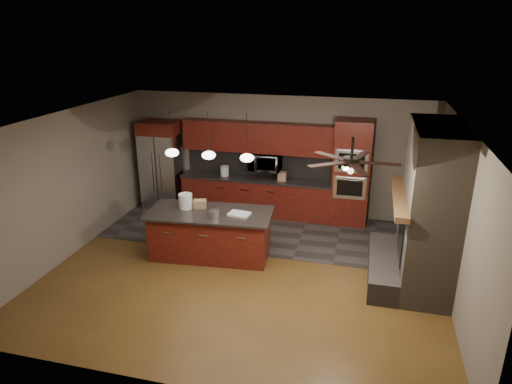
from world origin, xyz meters
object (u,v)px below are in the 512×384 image
(paint_can, at_px, (214,214))
(cardboard_box, at_px, (200,204))
(counter_box, at_px, (282,176))
(paint_tray, at_px, (239,214))
(microwave, at_px, (265,162))
(oven_tower, at_px, (351,173))
(kitchen_island, at_px, (210,234))
(counter_bucket, at_px, (225,171))
(refrigerator, at_px, (162,165))
(white_bucket, at_px, (186,201))

(paint_can, xyz_separation_m, cardboard_box, (-0.43, 0.38, 0.01))
(counter_box, bearing_deg, paint_tray, -100.98)
(microwave, bearing_deg, paint_tray, -88.83)
(paint_can, height_order, paint_tray, paint_can)
(counter_box, bearing_deg, oven_tower, 0.27)
(kitchen_island, distance_m, cardboard_box, 0.62)
(kitchen_island, xyz_separation_m, counter_bucket, (-0.43, 2.29, 0.55))
(kitchen_island, relative_size, counter_bucket, 10.67)
(refrigerator, bearing_deg, counter_bucket, 2.97)
(cardboard_box, height_order, counter_bucket, counter_bucket)
(refrigerator, height_order, cardboard_box, refrigerator)
(white_bucket, relative_size, counter_box, 1.36)
(microwave, xyz_separation_m, kitchen_island, (-0.54, -2.34, -0.84))
(microwave, relative_size, counter_bucket, 3.16)
(microwave, relative_size, paint_tray, 1.87)
(refrigerator, bearing_deg, cardboard_box, -49.49)
(white_bucket, distance_m, counter_box, 2.62)
(cardboard_box, xyz_separation_m, counter_box, (1.23, 2.07, 0.01))
(oven_tower, relative_size, microwave, 3.25)
(cardboard_box, height_order, counter_box, counter_box)
(refrigerator, height_order, counter_bucket, refrigerator)
(paint_tray, bearing_deg, refrigerator, 148.36)
(kitchen_island, bearing_deg, paint_tray, -4.64)
(oven_tower, relative_size, white_bucket, 8.22)
(cardboard_box, bearing_deg, microwave, 52.68)
(refrigerator, bearing_deg, kitchen_island, -47.84)
(kitchen_island, relative_size, counter_box, 11.61)
(white_bucket, height_order, cardboard_box, white_bucket)
(paint_tray, bearing_deg, paint_can, -144.77)
(oven_tower, xyz_separation_m, cardboard_box, (-2.78, -2.11, -0.19))
(oven_tower, relative_size, counter_box, 11.19)
(oven_tower, xyz_separation_m, paint_can, (-2.35, -2.49, -0.21))
(kitchen_island, xyz_separation_m, paint_tray, (0.59, 0.00, 0.48))
(refrigerator, xyz_separation_m, counter_box, (2.97, 0.03, -0.07))
(microwave, relative_size, kitchen_island, 0.30)
(white_bucket, distance_m, paint_can, 0.75)
(cardboard_box, bearing_deg, white_bucket, -177.43)
(white_bucket, height_order, paint_can, white_bucket)
(oven_tower, height_order, kitchen_island, oven_tower)
(microwave, bearing_deg, white_bucket, -115.14)
(oven_tower, bearing_deg, paint_can, -133.34)
(oven_tower, height_order, microwave, oven_tower)
(white_bucket, bearing_deg, refrigerator, 124.86)
(microwave, bearing_deg, paint_can, -98.36)
(microwave, bearing_deg, kitchen_island, -103.02)
(white_bucket, relative_size, paint_can, 1.48)
(paint_can, bearing_deg, paint_tray, 26.44)
(white_bucket, xyz_separation_m, cardboard_box, (0.26, 0.09, -0.07))
(counter_box, bearing_deg, kitchen_island, -114.72)
(oven_tower, relative_size, kitchen_island, 0.96)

